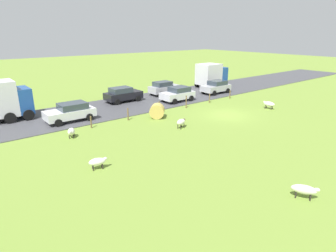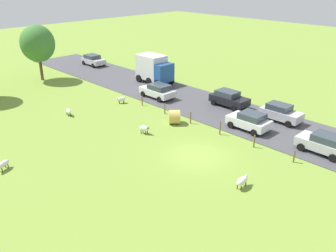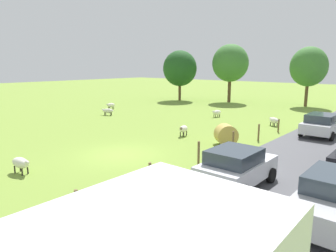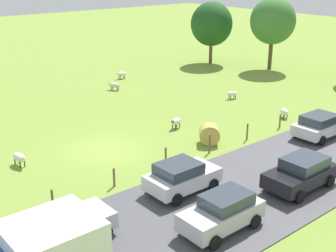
# 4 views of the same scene
# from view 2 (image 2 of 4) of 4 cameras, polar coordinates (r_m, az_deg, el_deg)

# --- Properties ---
(ground_plane) EXTENTS (160.00, 160.00, 0.00)m
(ground_plane) POSITION_cam_2_polar(r_m,az_deg,el_deg) (28.65, 4.56, -4.74)
(ground_plane) COLOR olive
(road_strip) EXTENTS (8.00, 80.00, 0.06)m
(road_strip) POSITION_cam_2_polar(r_m,az_deg,el_deg) (35.60, 14.58, 0.41)
(road_strip) COLOR #47474C
(road_strip) RESTS_ON ground_plane
(sheep_0) EXTENTS (1.26, 0.95, 0.70)m
(sheep_0) POSITION_cam_2_polar(r_m,az_deg,el_deg) (29.06, -24.79, -5.55)
(sheep_0) COLOR silver
(sheep_0) RESTS_ON ground_plane
(sheep_2) EXTENTS (1.06, 0.89, 0.73)m
(sheep_2) POSITION_cam_2_polar(r_m,az_deg,el_deg) (40.08, -7.46, 4.27)
(sheep_2) COLOR silver
(sheep_2) RESTS_ON ground_plane
(sheep_3) EXTENTS (0.68, 1.12, 0.69)m
(sheep_3) POSITION_cam_2_polar(r_m,az_deg,el_deg) (37.64, -15.55, 2.29)
(sheep_3) COLOR white
(sheep_3) RESTS_ON ground_plane
(sheep_4) EXTENTS (0.70, 1.08, 0.78)m
(sheep_4) POSITION_cam_2_polar(r_m,az_deg,el_deg) (32.20, -3.79, -0.37)
(sheep_4) COLOR silver
(sheep_4) RESTS_ON ground_plane
(sheep_5) EXTENTS (1.30, 0.61, 0.78)m
(sheep_5) POSITION_cam_2_polar(r_m,az_deg,el_deg) (24.86, 11.71, -8.52)
(sheep_5) COLOR silver
(sheep_5) RESTS_ON ground_plane
(hay_bale_0) EXTENTS (1.69, 1.70, 1.34)m
(hay_bale_0) POSITION_cam_2_polar(r_m,az_deg,el_deg) (34.27, 1.03, 1.45)
(hay_bale_0) COLOR tan
(hay_bale_0) RESTS_ON ground_plane
(tree_1) EXTENTS (4.41, 4.41, 7.28)m
(tree_1) POSITION_cam_2_polar(r_m,az_deg,el_deg) (50.56, -20.05, 12.22)
(tree_1) COLOR brown
(tree_1) RESTS_ON ground_plane
(fence_post_0) EXTENTS (0.12, 0.12, 1.00)m
(fence_post_0) POSITION_cam_2_polar(r_m,az_deg,el_deg) (29.04, 19.43, -4.58)
(fence_post_0) COLOR brown
(fence_post_0) RESTS_ON ground_plane
(fence_post_1) EXTENTS (0.12, 0.12, 1.06)m
(fence_post_1) POSITION_cam_2_polar(r_m,az_deg,el_deg) (30.50, 13.55, -2.41)
(fence_post_1) COLOR brown
(fence_post_1) RESTS_ON ground_plane
(fence_post_2) EXTENTS (0.12, 0.12, 1.30)m
(fence_post_2) POSITION_cam_2_polar(r_m,az_deg,el_deg) (32.26, 8.29, -0.28)
(fence_post_2) COLOR brown
(fence_post_2) RESTS_ON ground_plane
(fence_post_3) EXTENTS (0.12, 0.12, 1.23)m
(fence_post_3) POSITION_cam_2_polar(r_m,az_deg,el_deg) (34.35, 3.61, 1.36)
(fence_post_3) COLOR brown
(fence_post_3) RESTS_ON ground_plane
(fence_post_4) EXTENTS (0.12, 0.12, 1.14)m
(fence_post_4) POSITION_cam_2_polar(r_m,az_deg,el_deg) (36.68, -0.52, 2.80)
(fence_post_4) COLOR brown
(fence_post_4) RESTS_ON ground_plane
(fence_post_5) EXTENTS (0.12, 0.12, 1.02)m
(fence_post_5) POSITION_cam_2_polar(r_m,az_deg,el_deg) (39.19, -4.14, 4.02)
(fence_post_5) COLOR brown
(fence_post_5) RESTS_ON ground_plane
(truck_0) EXTENTS (2.79, 4.82, 3.55)m
(truck_0) POSITION_cam_2_polar(r_m,az_deg,el_deg) (46.92, -2.25, 9.13)
(truck_0) COLOR #1E4C99
(truck_0) RESTS_ON road_strip
(car_0) EXTENTS (2.21, 3.87, 1.63)m
(car_0) POSITION_cam_2_polar(r_m,az_deg,el_deg) (33.64, 12.83, 0.84)
(car_0) COLOR silver
(car_0) RESTS_ON road_strip
(car_1) EXTENTS (2.21, 4.25, 1.60)m
(car_1) POSITION_cam_2_polar(r_m,az_deg,el_deg) (41.31, -1.62, 5.65)
(car_1) COLOR silver
(car_1) RESTS_ON road_strip
(car_2) EXTENTS (2.17, 4.16, 1.65)m
(car_2) POSITION_cam_2_polar(r_m,az_deg,el_deg) (39.18, 9.66, 4.36)
(car_2) COLOR black
(car_2) RESTS_ON road_strip
(car_3) EXTENTS (1.98, 3.95, 1.67)m
(car_3) POSITION_cam_2_polar(r_m,az_deg,el_deg) (36.32, 17.49, 2.05)
(car_3) COLOR #B7B7BC
(car_3) RESTS_ON road_strip
(car_4) EXTENTS (2.17, 4.03, 1.59)m
(car_4) POSITION_cam_2_polar(r_m,az_deg,el_deg) (57.52, -11.82, 10.26)
(car_4) COLOR #B7B7BC
(car_4) RESTS_ON road_strip
(car_7) EXTENTS (2.12, 3.97, 1.62)m
(car_7) POSITION_cam_2_polar(r_m,az_deg,el_deg) (31.14, 23.55, -2.51)
(car_7) COLOR #B7B7BC
(car_7) RESTS_ON road_strip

